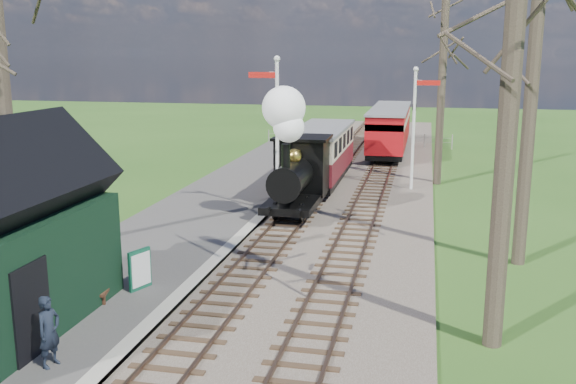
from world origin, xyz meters
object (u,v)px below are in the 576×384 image
Objects in this scene: semaphore_near at (275,125)px; person at (49,331)px; sign_board at (140,269)px; bench at (99,279)px; semaphore_far at (415,119)px; red_carriage_a at (387,134)px; coach at (321,152)px; red_carriage_b at (392,124)px; locomotive at (295,160)px.

person is (-1.47, -13.28, -2.69)m from semaphore_near.
bench is (-0.87, -0.61, -0.12)m from sign_board.
semaphore_far reaches higher than sign_board.
semaphore_near is 1.11× the size of red_carriage_a.
coach reaches higher than sign_board.
sign_board is at bearing -99.67° from red_carriage_b.
semaphore_far is at bearing -1.74° from coach.
sign_board reaches higher than bench.
locomotive is (0.76, 0.06, -1.34)m from semaphore_near.
coach is 4.83× the size of bench.
sign_board is at bearing -114.18° from semaphore_far.
person is (-2.24, -19.41, -0.73)m from coach.
red_carriage_a and red_carriage_b have the same top height.
locomotive is 20.12m from red_carriage_b.
semaphore_far is at bearing -78.22° from red_carriage_a.
red_carriage_a is at bearing 3.11° from person.
bench is at bearing -101.11° from red_carriage_b.
red_carriage_b is at bearing 78.89° from bench.
semaphore_near reaches higher than red_carriage_b.
person is (-6.61, -19.28, -2.42)m from semaphore_far.
coach is at bearing -107.25° from red_carriage_a.
coach is 1.42× the size of red_carriage_b.
coach is 19.56m from person.
semaphore_near is 10.30m from bench.
bench is at bearing -101.55° from coach.
semaphore_far is 3.46× the size of bench.
person is at bearing -108.93° from semaphore_far.
red_carriage_a is 23.98m from sign_board.
person is (-4.84, -33.29, -0.69)m from red_carriage_b.
locomotive is 0.89× the size of red_carriage_a.
semaphore_far is 4.69m from coach.
locomotive reaches higher than red_carriage_b.
sign_board is (-2.33, -15.07, -0.92)m from coach.
semaphore_far is at bearing 65.82° from sign_board.
semaphore_far is 20.53m from person.
locomotive reaches higher than bench.
coach is 7.36× the size of sign_board.
semaphore_far is 0.72× the size of coach.
red_carriage_b is 3.39× the size of bench.
semaphore_far is 8.86m from red_carriage_a.
red_carriage_a is at bearing 78.12° from sign_board.
red_carriage_a is 28.21m from person.
semaphore_near is 3.76× the size of bench.
person is (-4.84, -27.79, -0.69)m from red_carriage_a.
person is at bearing -98.27° from red_carriage_b.
red_carriage_b reaches higher than person.
sign_board is (-4.93, -28.95, -0.88)m from red_carriage_b.
red_carriage_b is at bearing 79.38° from coach.
semaphore_near reaches higher than semaphore_far.
semaphore_far is 16.58m from sign_board.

